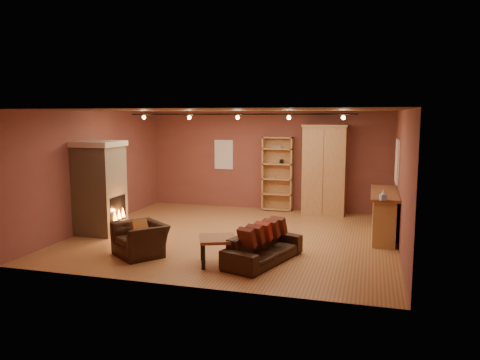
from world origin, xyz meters
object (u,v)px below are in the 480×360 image
(bookcase, at_px, (278,173))
(loveseat, at_px, (263,242))
(armoire, at_px, (324,170))
(armchair, at_px, (140,234))
(bar_counter, at_px, (383,214))
(fireplace, at_px, (100,188))
(coffee_table, at_px, (218,241))

(bookcase, distance_m, loveseat, 4.92)
(armoire, relative_size, armchair, 2.14)
(armchair, bearing_deg, armoire, 95.70)
(bar_counter, relative_size, armchair, 1.86)
(fireplace, height_order, armoire, armoire)
(bookcase, relative_size, bar_counter, 0.99)
(fireplace, distance_m, loveseat, 4.27)
(fireplace, distance_m, armchair, 2.25)
(bar_counter, distance_m, loveseat, 3.30)
(armoire, height_order, coffee_table, armoire)
(bookcase, relative_size, coffee_table, 2.45)
(fireplace, relative_size, bookcase, 1.01)
(bookcase, height_order, bar_counter, bookcase)
(armchair, bearing_deg, coffee_table, 33.68)
(loveseat, bearing_deg, bookcase, 26.62)
(armchair, distance_m, coffee_table, 1.62)
(loveseat, height_order, coffee_table, loveseat)
(fireplace, distance_m, armoire, 5.89)
(armoire, distance_m, bar_counter, 2.72)
(bar_counter, bearing_deg, armoire, 125.58)
(bar_counter, xyz_separation_m, loveseat, (-2.17, -2.48, -0.14))
(fireplace, bearing_deg, bar_counter, 12.65)
(bookcase, distance_m, armchair, 5.38)
(armoire, bearing_deg, coffee_table, -105.73)
(armoire, distance_m, loveseat, 4.74)
(coffee_table, bearing_deg, armchair, 176.18)
(armchair, relative_size, coffee_table, 1.34)
(bookcase, xyz_separation_m, coffee_table, (-0.08, -5.18, -0.64))
(bar_counter, distance_m, coffee_table, 4.08)
(bar_counter, distance_m, armchair, 5.31)
(loveseat, bearing_deg, armoire, 10.65)
(armoire, relative_size, bar_counter, 1.15)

